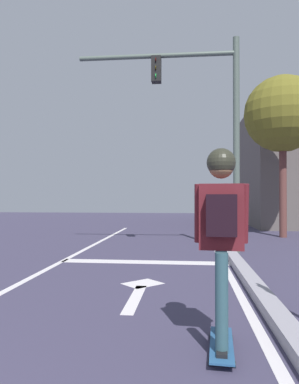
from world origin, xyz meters
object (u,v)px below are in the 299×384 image
skateboard (222,345)px  skater (221,218)px  traffic_signal_mast (202,109)px  roadside_tree (283,115)px

skateboard → skater: size_ratio=0.48×
skateboard → traffic_signal_mast: bearing=89.5°
skateboard → roadside_tree: roadside_tree is taller
skater → traffic_signal_mast: 6.31m
skateboard → skater: bearing=-94.5°
traffic_signal_mast → roadside_tree: bearing=51.4°
skater → traffic_signal_mast: size_ratio=0.33×
skater → roadside_tree: bearing=72.9°
traffic_signal_mast → roadside_tree: (2.84, 3.56, 0.58)m
skateboard → roadside_tree: 10.64m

